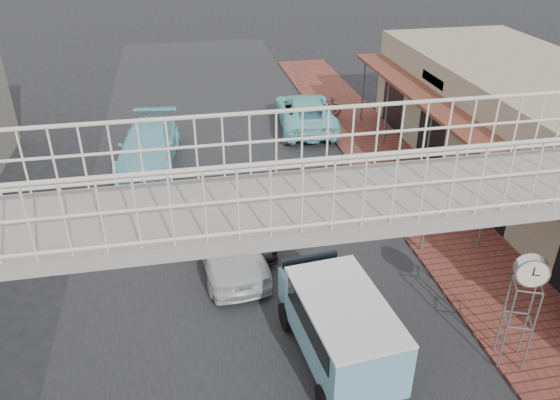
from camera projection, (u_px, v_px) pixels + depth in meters
name	position (u px, v px, depth m)	size (l,w,h in m)	color
ground	(256.00, 301.00, 14.43)	(120.00, 120.00, 0.00)	black
road_strip	(256.00, 300.00, 14.43)	(10.00, 60.00, 0.01)	black
sidewalk	(436.00, 218.00, 18.06)	(3.00, 40.00, 0.10)	brown
shophouse_row	(552.00, 141.00, 18.72)	(7.20, 18.00, 4.00)	gray
footbridge	(287.00, 304.00, 9.45)	(16.40, 2.40, 6.34)	gray
white_hatchback	(228.00, 242.00, 15.56)	(1.72, 4.28, 1.46)	silver
dark_sedan	(240.00, 219.00, 16.81)	(1.42, 4.06, 1.34)	black
angkot_curb	(305.00, 112.00, 24.91)	(2.44, 5.29, 1.47)	#7CD2D7
angkot_far	(148.00, 145.00, 21.54)	(2.11, 5.19, 1.51)	#7CCAD8
angkot_van	(340.00, 321.00, 11.96)	(2.10, 4.00, 1.89)	black
motorcycle_near	(405.00, 209.00, 17.47)	(0.64, 1.84, 0.97)	black
motorcycle_far	(325.00, 108.00, 25.82)	(0.47, 1.67, 1.00)	black
street_clock	(530.00, 276.00, 11.29)	(0.74, 0.71, 2.86)	#59595B
arrow_sign	(458.00, 177.00, 15.14)	(1.80, 1.17, 3.03)	#59595B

